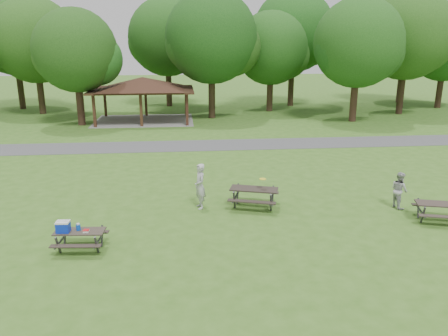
% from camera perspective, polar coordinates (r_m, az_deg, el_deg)
% --- Properties ---
extents(ground, '(160.00, 160.00, 0.00)m').
position_cam_1_polar(ground, '(15.75, -2.20, -8.69)').
color(ground, '#37651C').
rests_on(ground, ground).
extents(asphalt_path, '(120.00, 3.20, 0.02)m').
position_cam_1_polar(asphalt_path, '(29.05, -3.93, 2.95)').
color(asphalt_path, '#464648').
rests_on(asphalt_path, ground).
extents(pavilion, '(8.60, 7.01, 3.76)m').
position_cam_1_polar(pavilion, '(38.57, -10.58, 10.57)').
color(pavilion, '#331D12').
rests_on(pavilion, ground).
extents(tree_row_c, '(8.19, 7.80, 10.67)m').
position_cam_1_polar(tree_row_c, '(45.24, -23.32, 14.77)').
color(tree_row_c, '#2F2015').
rests_on(tree_row_c, ground).
extents(tree_row_d, '(6.93, 6.60, 9.27)m').
position_cam_1_polar(tree_row_d, '(37.69, -18.68, 14.03)').
color(tree_row_d, black).
rests_on(tree_row_d, ground).
extents(tree_row_e, '(8.40, 8.00, 11.02)m').
position_cam_1_polar(tree_row_e, '(39.41, -1.51, 16.36)').
color(tree_row_e, black).
rests_on(tree_row_e, ground).
extents(tree_row_f, '(7.35, 7.00, 9.55)m').
position_cam_1_polar(tree_row_f, '(43.73, 6.27, 15.02)').
color(tree_row_f, '#322016').
rests_on(tree_row_f, ground).
extents(tree_row_g, '(7.77, 7.40, 10.25)m').
position_cam_1_polar(tree_row_g, '(39.25, 17.24, 15.02)').
color(tree_row_g, '#321F16').
rests_on(tree_row_g, ground).
extents(tree_row_h, '(8.61, 8.20, 11.37)m').
position_cam_1_polar(tree_row_h, '(44.97, 22.90, 15.44)').
color(tree_row_h, black).
rests_on(tree_row_h, ground).
extents(tree_row_i, '(7.14, 6.80, 9.52)m').
position_cam_1_polar(tree_row_i, '(50.99, 26.97, 13.65)').
color(tree_row_i, black).
rests_on(tree_row_i, ground).
extents(tree_deep_a, '(8.40, 8.00, 11.38)m').
position_cam_1_polar(tree_deep_a, '(49.49, -25.62, 15.21)').
color(tree_deep_a, black).
rests_on(tree_deep_a, ground).
extents(tree_deep_b, '(8.40, 8.00, 11.13)m').
position_cam_1_polar(tree_deep_b, '(47.32, -7.30, 16.33)').
color(tree_deep_b, black).
rests_on(tree_deep_b, ground).
extents(tree_deep_c, '(8.82, 8.40, 11.90)m').
position_cam_1_polar(tree_deep_c, '(47.82, 9.14, 16.92)').
color(tree_deep_c, '#322016').
rests_on(tree_deep_c, ground).
extents(tree_deep_d, '(8.40, 8.00, 11.27)m').
position_cam_1_polar(tree_deep_d, '(53.91, 22.69, 15.37)').
color(tree_deep_d, black).
rests_on(tree_deep_d, ground).
extents(picnic_table_near, '(1.71, 1.42, 1.12)m').
position_cam_1_polar(picnic_table_near, '(15.20, -18.94, -7.92)').
color(picnic_table_near, '#312A24').
rests_on(picnic_table_near, ground).
extents(picnic_table_middle, '(2.32, 2.07, 0.84)m').
position_cam_1_polar(picnic_table_middle, '(18.08, 3.93, -3.26)').
color(picnic_table_middle, black).
rests_on(picnic_table_middle, ground).
extents(picnic_table_far, '(2.06, 1.82, 0.76)m').
position_cam_1_polar(picnic_table_far, '(18.56, 26.36, -4.66)').
color(picnic_table_far, '#2F2622').
rests_on(picnic_table_far, ground).
extents(frisbee_in_flight, '(0.36, 0.36, 0.02)m').
position_cam_1_polar(frisbee_in_flight, '(17.84, 5.09, -1.44)').
color(frisbee_in_flight, yellow).
rests_on(frisbee_in_flight, ground).
extents(frisbee_thrower, '(0.59, 0.77, 1.89)m').
position_cam_1_polar(frisbee_thrower, '(17.87, -3.16, -2.39)').
color(frisbee_thrower, '#AFAFB2').
rests_on(frisbee_thrower, ground).
extents(frisbee_catcher, '(0.70, 0.83, 1.52)m').
position_cam_1_polar(frisbee_catcher, '(19.35, 21.92, -2.68)').
color(frisbee_catcher, '#A7A7A9').
rests_on(frisbee_catcher, ground).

